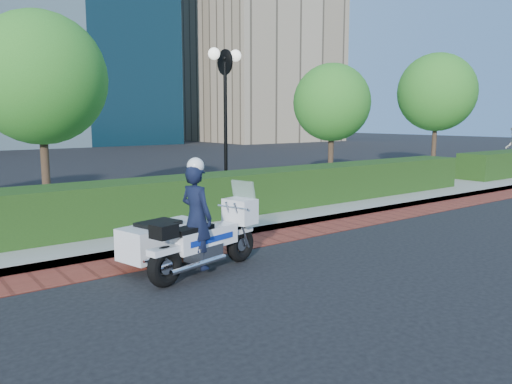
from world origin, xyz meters
TOP-DOWN VIEW (x-y plane):
  - ground at (0.00, 0.00)m, footprint 120.00×120.00m
  - brick_strip at (0.00, 1.50)m, footprint 60.00×1.00m
  - sidewalk at (0.00, 6.00)m, footprint 60.00×8.00m
  - hedge_main at (0.00, 3.60)m, footprint 18.00×1.20m
  - lamppost at (1.00, 5.20)m, footprint 1.02×0.70m
  - tree_b at (-3.50, 6.50)m, footprint 3.20×3.20m
  - tree_c at (6.50, 6.50)m, footprint 2.80×2.80m
  - tree_d at (13.00, 6.50)m, footprint 3.40×3.40m
  - tower_right at (28.00, 38.00)m, footprint 14.00×12.00m
  - police_motorcycle at (-2.88, 0.54)m, footprint 2.32×1.68m

SIDE VIEW (x-z plane):
  - ground at x=0.00m, z-range 0.00..0.00m
  - brick_strip at x=0.00m, z-range 0.00..0.01m
  - sidewalk at x=0.00m, z-range 0.00..0.15m
  - police_motorcycle at x=-2.88m, z-range -0.30..1.59m
  - hedge_main at x=0.00m, z-range 0.15..1.15m
  - lamppost at x=1.00m, z-range 0.85..5.06m
  - tree_c at x=6.50m, z-range 0.90..5.20m
  - tree_b at x=-3.50m, z-range 0.99..5.88m
  - tree_d at x=13.00m, z-range 1.03..6.19m
  - tower_right at x=28.00m, z-range 0.00..28.00m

